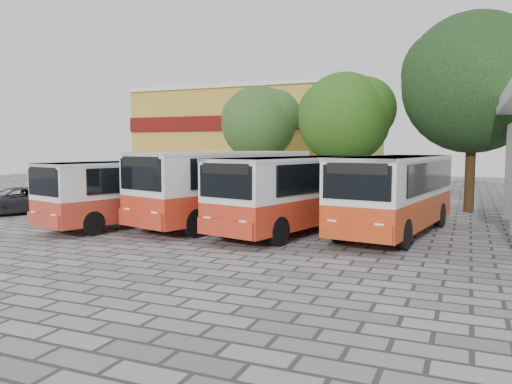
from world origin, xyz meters
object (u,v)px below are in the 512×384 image
at_px(bus_far_left, 128,189).
at_px(bus_centre_right, 293,189).
at_px(parked_car, 13,201).
at_px(bus_far_right, 395,190).
at_px(bus_centre_left, 225,183).

distance_m(bus_far_left, bus_centre_right, 7.00).
xyz_separation_m(bus_centre_right, parked_car, (-14.37, -0.41, -1.03)).
bearing_deg(bus_far_right, bus_centre_right, -155.81).
bearing_deg(parked_car, bus_centre_left, 31.88).
relative_size(bus_far_left, bus_far_right, 0.93).
bearing_deg(bus_far_right, bus_far_left, -160.01).
bearing_deg(bus_centre_right, bus_far_left, -157.25).
xyz_separation_m(bus_centre_left, bus_far_right, (6.85, 0.50, -0.09)).
bearing_deg(bus_far_left, bus_centre_left, 38.69).
height_order(bus_far_left, bus_far_right, bus_far_right).
height_order(bus_centre_left, bus_centre_right, bus_centre_left).
xyz_separation_m(bus_centre_left, parked_car, (-11.18, -0.92, -1.14)).
xyz_separation_m(bus_far_left, bus_centre_left, (3.73, 1.60, 0.24)).
bearing_deg(bus_centre_left, bus_far_right, 21.60).
bearing_deg(bus_far_left, bus_far_right, 26.67).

